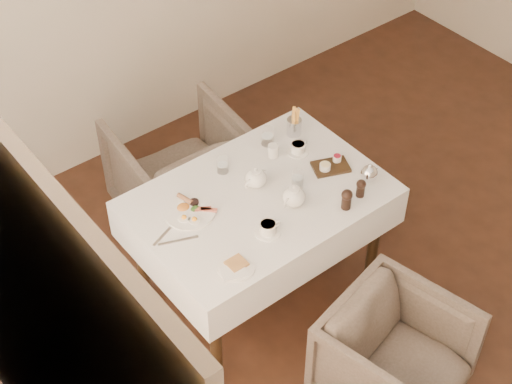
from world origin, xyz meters
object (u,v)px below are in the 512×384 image
(armchair_near, at_px, (395,357))
(armchair_far, at_px, (183,173))
(table, at_px, (259,212))
(teapot_centre, at_px, (256,177))
(breakfast_plate, at_px, (189,211))

(armchair_near, relative_size, armchair_far, 0.84)
(armchair_near, bearing_deg, armchair_far, 80.71)
(table, relative_size, teapot_centre, 8.26)
(armchair_near, relative_size, teapot_centre, 4.13)
(breakfast_plate, bearing_deg, table, -8.05)
(table, bearing_deg, breakfast_plate, 160.36)
(armchair_near, distance_m, armchair_far, 1.71)
(armchair_far, height_order, breakfast_plate, breakfast_plate)
(armchair_far, relative_size, teapot_centre, 4.90)
(table, height_order, armchair_near, table)
(armchair_near, xyz_separation_m, teapot_centre, (-0.09, 0.99, 0.53))
(armchair_near, xyz_separation_m, armchair_far, (-0.09, 1.71, 0.05))
(armchair_near, bearing_deg, breakfast_plate, 101.56)
(table, xyz_separation_m, breakfast_plate, (-0.35, 0.12, 0.13))
(armchair_far, bearing_deg, table, 93.22)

